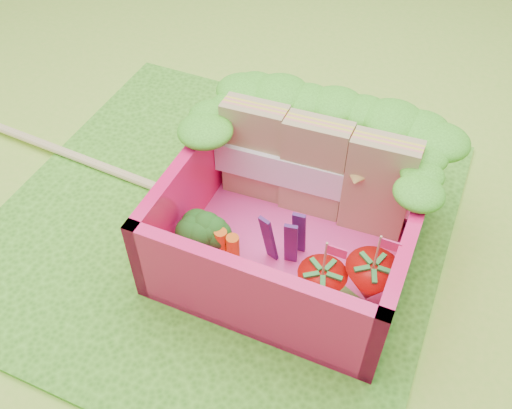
{
  "coord_description": "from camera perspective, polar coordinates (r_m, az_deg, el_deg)",
  "views": [
    {
      "loc": [
        1.11,
        -2.0,
        2.61
      ],
      "look_at": [
        0.24,
        -0.0,
        0.28
      ],
      "focal_mm": 40.0,
      "sensor_mm": 36.0,
      "label": 1
    }
  ],
  "objects": [
    {
      "name": "lettuce_ruffle",
      "position": [
        3.22,
        7.2,
        8.61
      ],
      "size": [
        1.43,
        0.76,
        0.11
      ],
      "color": "#398A19",
      "rests_on": "bento_box"
    },
    {
      "name": "chopsticks",
      "position": [
        3.93,
        -16.22,
        4.09
      ],
      "size": [
        2.15,
        0.18,
        0.05
      ],
      "color": "#E1C37B",
      "rests_on": "placemat"
    },
    {
      "name": "sandwich_stack",
      "position": [
        3.25,
        5.95,
        3.59
      ],
      "size": [
        1.17,
        0.23,
        0.64
      ],
      "color": "tan",
      "rests_on": "bento_floor"
    },
    {
      "name": "snap_peas",
      "position": [
        3.01,
        7.48,
        -10.06
      ],
      "size": [
        0.62,
        0.31,
        0.05
      ],
      "color": "#4FC33D",
      "rests_on": "bento_floor"
    },
    {
      "name": "purple_wedges",
      "position": [
        3.05,
        3.04,
        -3.4
      ],
      "size": [
        0.21,
        0.14,
        0.38
      ],
      "color": "#451958",
      "rests_on": "bento_floor"
    },
    {
      "name": "strawberry_right",
      "position": [
        2.98,
        11.28,
        -7.74
      ],
      "size": [
        0.28,
        0.28,
        0.52
      ],
      "color": "red",
      "rests_on": "bento_floor"
    },
    {
      "name": "strawberry_left",
      "position": [
        2.94,
        6.49,
        -8.26
      ],
      "size": [
        0.25,
        0.25,
        0.49
      ],
      "color": "red",
      "rests_on": "bento_floor"
    },
    {
      "name": "broccoli",
      "position": [
        3.11,
        -5.07,
        -2.47
      ],
      "size": [
        0.32,
        0.32,
        0.26
      ],
      "color": "#569246",
      "rests_on": "bento_floor"
    },
    {
      "name": "bento_box",
      "position": [
        3.12,
        3.96,
        -0.95
      ],
      "size": [
        1.3,
        1.3,
        0.55
      ],
      "color": "#FD155D",
      "rests_on": "placemat"
    },
    {
      "name": "bento_floor",
      "position": [
        3.31,
        3.74,
        -3.85
      ],
      "size": [
        1.3,
        1.3,
        0.05
      ],
      "primitive_type": "cube",
      "color": "#FF419E",
      "rests_on": "placemat"
    },
    {
      "name": "placemat",
      "position": [
        3.46,
        -3.55,
        -1.82
      ],
      "size": [
        2.6,
        2.6,
        0.03
      ],
      "primitive_type": "cube",
      "color": "#459421",
      "rests_on": "ground"
    },
    {
      "name": "carrot_sticks",
      "position": [
        3.07,
        -2.89,
        -4.62
      ],
      "size": [
        0.14,
        0.08,
        0.27
      ],
      "color": "orange",
      "rests_on": "bento_floor"
    },
    {
      "name": "ground",
      "position": [
        3.47,
        -3.54,
        -1.98
      ],
      "size": [
        14.0,
        14.0,
        0.0
      ],
      "primitive_type": "plane",
      "color": "#98D73C",
      "rests_on": "ground"
    }
  ]
}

